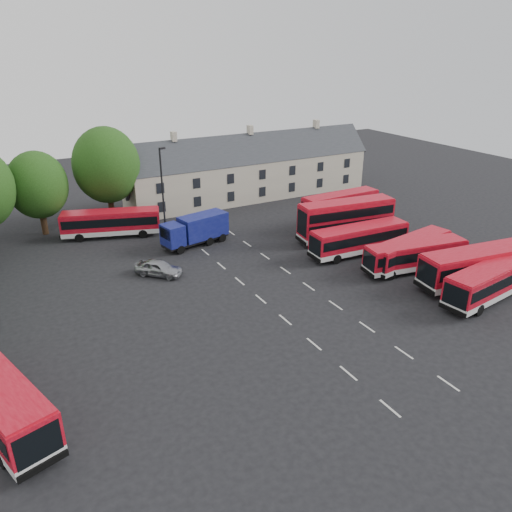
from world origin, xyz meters
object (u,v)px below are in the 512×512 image
object	(u,v)px
box_truck	(196,229)
lamppost	(163,196)
bus_dd_south	(346,218)
silver_car	(159,268)
bus_row_a	(493,279)

from	to	relation	value
box_truck	lamppost	size ratio (longest dim) A/B	0.72
bus_dd_south	box_truck	world-z (taller)	bus_dd_south
box_truck	silver_car	bearing A→B (deg)	-149.75
bus_row_a	box_truck	distance (m)	29.49
bus_dd_south	box_truck	xyz separation A→B (m)	(-15.27, 6.48, -0.73)
lamppost	bus_dd_south	bearing A→B (deg)	-22.59
bus_dd_south	silver_car	distance (m)	21.52
bus_row_a	silver_car	distance (m)	29.86
bus_dd_south	lamppost	distance (m)	20.06
bus_row_a	bus_dd_south	bearing A→B (deg)	89.72
bus_row_a	lamppost	world-z (taller)	lamppost
box_truck	silver_car	size ratio (longest dim) A/B	1.72
bus_row_a	silver_car	xyz separation A→B (m)	(-23.59, 18.28, -1.10)
bus_row_a	box_truck	world-z (taller)	box_truck
bus_dd_south	silver_car	bearing A→B (deg)	-175.70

